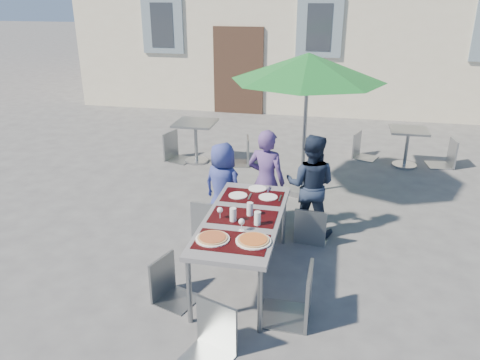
% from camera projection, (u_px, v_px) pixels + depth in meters
% --- Properties ---
extents(ground, '(90.00, 90.00, 0.00)m').
position_uv_depth(ground, '(270.00, 276.00, 5.28)').
color(ground, '#48484A').
rests_on(ground, ground).
extents(dining_table, '(0.80, 1.85, 0.76)m').
position_uv_depth(dining_table, '(243.00, 221.00, 5.01)').
color(dining_table, '#504F55').
rests_on(dining_table, ground).
extents(pizza_near_left, '(0.33, 0.33, 0.03)m').
position_uv_depth(pizza_near_left, '(213.00, 238.00, 4.52)').
color(pizza_near_left, white).
rests_on(pizza_near_left, dining_table).
extents(pizza_near_right, '(0.35, 0.35, 0.03)m').
position_uv_depth(pizza_near_right, '(253.00, 240.00, 4.48)').
color(pizza_near_right, white).
rests_on(pizza_near_right, dining_table).
extents(glassware, '(0.48, 0.42, 0.15)m').
position_uv_depth(glassware, '(244.00, 215.00, 4.86)').
color(glassware, silver).
rests_on(glassware, dining_table).
extents(place_settings, '(0.61, 0.47, 0.01)m').
position_uv_depth(place_settings, '(255.00, 194.00, 5.54)').
color(place_settings, white).
rests_on(place_settings, dining_table).
extents(child_0, '(0.68, 0.57, 1.19)m').
position_uv_depth(child_0, '(223.00, 186.00, 6.18)').
color(child_0, navy).
rests_on(child_0, ground).
extents(child_1, '(0.57, 0.44, 1.39)m').
position_uv_depth(child_1, '(266.00, 181.00, 6.08)').
color(child_1, '#513976').
rests_on(child_1, ground).
extents(child_2, '(0.69, 0.44, 1.35)m').
position_uv_depth(child_2, '(310.00, 185.00, 6.01)').
color(child_2, '#1A243A').
rests_on(child_2, ground).
extents(chair_0, '(0.48, 0.48, 1.00)m').
position_uv_depth(chair_0, '(210.00, 196.00, 5.91)').
color(chair_0, '#8F959A').
rests_on(chair_0, ground).
extents(chair_1, '(0.51, 0.51, 0.89)m').
position_uv_depth(chair_1, '(246.00, 200.00, 5.95)').
color(chair_1, gray).
rests_on(chair_1, ground).
extents(chair_2, '(0.45, 0.45, 0.91)m').
position_uv_depth(chair_2, '(313.00, 204.00, 5.82)').
color(chair_2, '#929A9D').
rests_on(chair_2, ground).
extents(chair_3, '(0.49, 0.49, 0.87)m').
position_uv_depth(chair_3, '(168.00, 256.00, 4.72)').
color(chair_3, gray).
rests_on(chair_3, ground).
extents(chair_4, '(0.48, 0.48, 1.06)m').
position_uv_depth(chair_4, '(299.00, 263.00, 4.36)').
color(chair_4, gray).
rests_on(chair_4, ground).
extents(chair_5, '(0.53, 0.53, 0.94)m').
position_uv_depth(chair_5, '(209.00, 303.00, 3.93)').
color(chair_5, gray).
rests_on(chair_5, ground).
extents(patio_umbrella, '(2.27, 2.27, 2.18)m').
position_uv_depth(patio_umbrella, '(308.00, 68.00, 6.76)').
color(patio_umbrella, '#AAACB2').
rests_on(patio_umbrella, ground).
extents(cafe_table_0, '(0.72, 0.72, 0.77)m').
position_uv_depth(cafe_table_0, '(196.00, 134.00, 8.66)').
color(cafe_table_0, '#AAACB2').
rests_on(cafe_table_0, ground).
extents(bg_chair_l_0, '(0.56, 0.55, 1.01)m').
position_uv_depth(bg_chair_l_0, '(174.00, 129.00, 8.76)').
color(bg_chair_l_0, gray).
rests_on(bg_chair_l_0, ground).
extents(bg_chair_r_0, '(0.52, 0.52, 0.97)m').
position_uv_depth(bg_chair_r_0, '(242.00, 135.00, 8.53)').
color(bg_chair_r_0, gray).
rests_on(bg_chair_r_0, ground).
extents(cafe_table_1, '(0.66, 0.66, 0.70)m').
position_uv_depth(cafe_table_1, '(407.00, 142.00, 8.47)').
color(cafe_table_1, '#AAACB2').
rests_on(cafe_table_1, ground).
extents(bg_chair_l_1, '(0.53, 0.53, 0.92)m').
position_uv_depth(bg_chair_l_1, '(363.00, 130.00, 8.90)').
color(bg_chair_l_1, gray).
rests_on(bg_chair_l_1, ground).
extents(bg_chair_r_1, '(0.48, 0.47, 0.97)m').
position_uv_depth(bg_chair_r_1, '(449.00, 136.00, 8.43)').
color(bg_chair_r_1, gray).
rests_on(bg_chair_r_1, ground).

